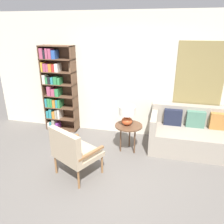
{
  "coord_description": "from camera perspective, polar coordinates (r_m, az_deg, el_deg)",
  "views": [
    {
      "loc": [
        0.85,
        -2.67,
        2.37
      ],
      "look_at": [
        -0.04,
        1.0,
        0.9
      ],
      "focal_mm": 35.0,
      "sensor_mm": 36.0,
      "label": 1
    }
  ],
  "objects": [
    {
      "name": "table_lamp",
      "position": [
        4.25,
        3.98,
        -0.47
      ],
      "size": [
        0.32,
        0.32,
        0.39
      ],
      "color": "#C65128",
      "rests_on": "side_table"
    },
    {
      "name": "ground_plane",
      "position": [
        3.67,
        -3.25,
        -18.97
      ],
      "size": [
        14.0,
        14.0,
        0.0
      ],
      "primitive_type": "plane",
      "color": "#66605B"
    },
    {
      "name": "armchair",
      "position": [
        3.66,
        -10.34,
        -9.73
      ],
      "size": [
        0.88,
        0.85,
        0.89
      ],
      "color": "olive",
      "rests_on": "ground_plane"
    },
    {
      "name": "side_table",
      "position": [
        4.35,
        4.35,
        -4.15
      ],
      "size": [
        0.54,
        0.54,
        0.57
      ],
      "color": "brown",
      "rests_on": "ground_plane"
    },
    {
      "name": "bookshelf",
      "position": [
        5.31,
        -14.35,
        5.81
      ],
      "size": [
        0.77,
        0.3,
        2.0
      ],
      "color": "brown",
      "rests_on": "ground_plane"
    },
    {
      "name": "wall_back",
      "position": [
        4.88,
        3.73,
        9.2
      ],
      "size": [
        6.4,
        0.08,
        2.7
      ],
      "color": "silver",
      "rests_on": "ground_plane"
    },
    {
      "name": "couch",
      "position": [
        4.76,
        20.71,
        -5.57
      ],
      "size": [
        1.77,
        0.89,
        0.86
      ],
      "color": "#9E9384",
      "rests_on": "ground_plane"
    }
  ]
}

